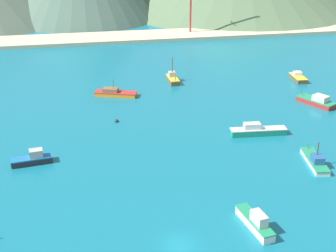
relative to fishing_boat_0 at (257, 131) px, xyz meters
name	(u,v)px	position (x,y,z in m)	size (l,w,h in m)	color
ground	(146,147)	(-22.46, -0.64, -1.15)	(260.00, 280.00, 0.50)	#146B7F
fishing_boat_0	(257,131)	(0.00, 0.00, 0.00)	(11.35, 3.06, 2.59)	#198466
fishing_boat_2	(255,222)	(-11.35, -29.05, 0.12)	(3.17, 8.36, 2.94)	silver
fishing_boat_3	(33,159)	(-43.17, -3.69, -0.01)	(7.38, 3.17, 2.58)	#232328
fishing_boat_4	(115,93)	(-25.97, 27.71, -0.20)	(10.57, 5.99, 4.27)	orange
fishing_boat_5	(173,79)	(-10.07, 35.27, -0.01)	(2.48, 6.88, 6.48)	brown
fishing_boat_7	(298,77)	(23.09, 30.35, -0.14)	(3.19, 6.96, 2.17)	brown
fishing_boat_8	(315,161)	(5.60, -13.54, -0.19)	(3.89, 9.58, 4.50)	silver
fishing_boat_9	(317,101)	(19.55, 12.99, -0.02)	(7.18, 9.55, 2.48)	red
buoy_0	(117,121)	(-26.99, 11.74, -0.75)	(0.84, 0.84, 0.84)	#232328
beach_strip	(110,38)	(-22.46, 85.42, -0.30)	(247.00, 15.43, 1.20)	beige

